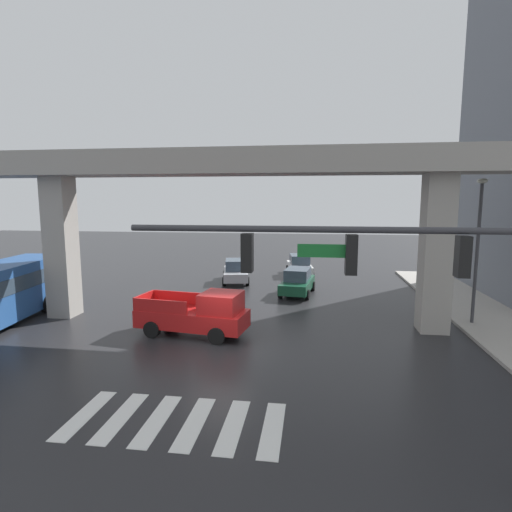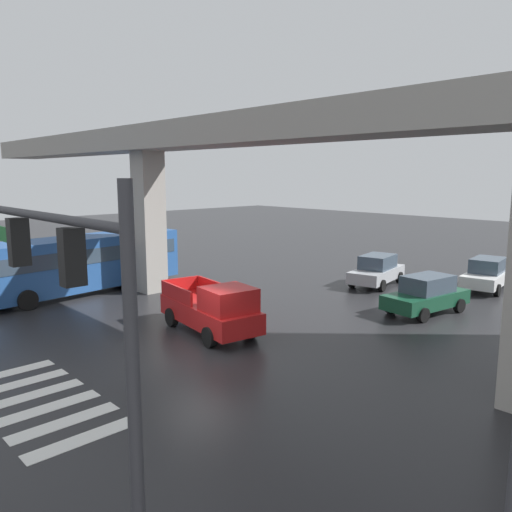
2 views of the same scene
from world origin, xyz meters
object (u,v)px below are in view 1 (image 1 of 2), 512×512
at_px(traffic_signal_mast, 407,281).
at_px(street_lamp_mid_block, 478,235).
at_px(sedan_silver, 236,271).
at_px(sedan_white, 300,265).
at_px(pickup_truck, 198,314).
at_px(sedan_dark_green, 298,281).

xyz_separation_m(traffic_signal_mast, street_lamp_mid_block, (6.04, 12.27, 0.01)).
bearing_deg(street_lamp_mid_block, traffic_signal_mast, -116.21).
relative_size(sedan_silver, street_lamp_mid_block, 0.63).
bearing_deg(sedan_silver, sedan_white, 36.02).
bearing_deg(pickup_truck, sedan_dark_green, 64.57).
distance_m(pickup_truck, sedan_silver, 12.33).
relative_size(sedan_dark_green, traffic_signal_mast, 0.52).
bearing_deg(sedan_silver, traffic_signal_mast, -70.15).
xyz_separation_m(sedan_silver, traffic_signal_mast, (7.69, -21.29, 3.70)).
xyz_separation_m(sedan_white, traffic_signal_mast, (2.94, -24.75, 3.70)).
relative_size(pickup_truck, sedan_silver, 1.17).
distance_m(sedan_silver, sedan_white, 5.87).
xyz_separation_m(sedan_white, street_lamp_mid_block, (8.98, -12.48, 3.70)).
height_order(pickup_truck, sedan_silver, pickup_truck).
bearing_deg(traffic_signal_mast, sedan_silver, 109.85).
distance_m(sedan_dark_green, sedan_silver, 5.90).
height_order(sedan_dark_green, street_lamp_mid_block, street_lamp_mid_block).
bearing_deg(street_lamp_mid_block, pickup_truck, -165.91).
relative_size(pickup_truck, sedan_dark_green, 1.18).
bearing_deg(street_lamp_mid_block, sedan_dark_green, 147.62).
bearing_deg(traffic_signal_mast, sedan_dark_green, 99.05).
bearing_deg(pickup_truck, sedan_silver, 92.72).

